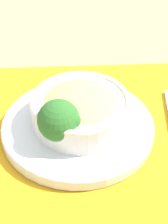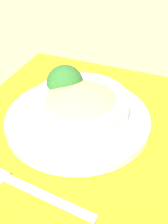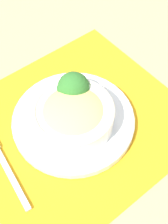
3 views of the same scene
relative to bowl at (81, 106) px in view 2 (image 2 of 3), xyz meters
name	(u,v)px [view 2 (image 2 of 3)]	position (x,y,z in m)	size (l,w,h in m)	color
ground_plane	(78,125)	(0.01, 0.01, -0.05)	(4.00, 4.00, 0.00)	tan
placemat	(78,124)	(0.01, 0.01, -0.05)	(0.52, 0.48, 0.00)	orange
plate	(78,118)	(0.01, 0.01, -0.04)	(0.27, 0.27, 0.02)	silver
bowl	(81,106)	(0.00, 0.00, 0.00)	(0.18, 0.18, 0.06)	silver
broccoli_floret	(65,84)	(0.04, 0.04, 0.01)	(0.07, 0.07, 0.08)	#84AD5B
carrot_slice_near	(55,126)	(-0.04, 0.04, -0.03)	(0.04, 0.04, 0.01)	orange
carrot_slice_middle	(62,131)	(-0.04, 0.02, -0.03)	(0.04, 0.04, 0.01)	orange
fork	(27,188)	(-0.17, 0.03, -0.04)	(0.05, 0.18, 0.01)	silver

